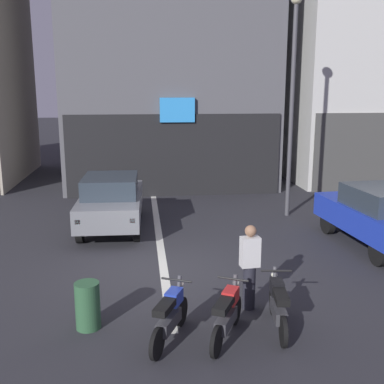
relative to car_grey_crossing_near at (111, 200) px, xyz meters
name	(u,v)px	position (x,y,z in m)	size (l,w,h in m)	color
ground_plane	(164,269)	(1.37, -3.44, -0.89)	(120.00, 120.00, 0.00)	#2B2B30
lane_centre_line	(155,207)	(1.37, 2.56, -0.88)	(0.20, 18.00, 0.01)	silver
car_grey_crossing_near	(111,200)	(0.00, 0.00, 0.00)	(1.87, 4.15, 1.64)	black
car_blue_parked_kerbside	(380,215)	(7.18, -2.47, 0.00)	(2.09, 4.23, 1.64)	black
street_lamp	(293,85)	(5.74, 0.90, 3.37)	(0.36, 0.36, 7.03)	#47474C
motorcycle_blue_row_leftmost	(170,315)	(1.32, -6.65, -0.43)	(0.78, 1.55, 0.98)	black
motorcycle_red_row_left_mid	(227,314)	(2.28, -6.71, -0.43)	(0.82, 1.52, 0.98)	black
motorcycle_black_row_centre	(278,304)	(3.23, -6.46, -0.43)	(0.55, 1.66, 0.98)	black
person_by_motorcycles	(250,266)	(2.91, -5.63, -0.03)	(0.38, 0.26, 1.67)	#23232D
trash_bin	(88,305)	(-0.10, -6.06, -0.46)	(0.44, 0.44, 0.85)	#2D5938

